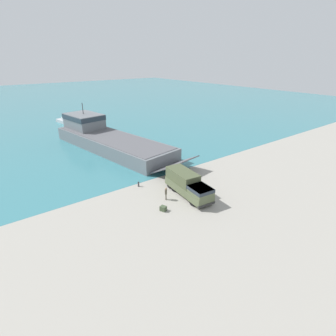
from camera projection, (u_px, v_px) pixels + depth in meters
The scene contains 8 objects.
ground_plane at pixel (181, 182), 39.28m from camera, with size 240.00×240.00×0.00m, color #9E998E.
water_surface at pixel (37, 103), 108.08m from camera, with size 240.00×180.00×0.01m, color teal.
landing_craft at pixel (105, 137), 54.18m from camera, with size 13.18×35.07×8.19m.
military_truck at pixel (188, 184), 35.24m from camera, with size 3.44×8.45×3.04m.
soldier_on_ramp at pixel (166, 193), 34.20m from camera, with size 0.47×0.49×1.75m.
moored_boat_a at pixel (65, 121), 74.39m from camera, with size 3.35×6.93×1.81m.
mooring_bollard at pixel (138, 184), 37.92m from camera, with size 0.26×0.26×0.77m.
cargo_crate at pixel (163, 208), 31.98m from camera, with size 0.60×0.72×0.60m, color #3D4C33.
Camera 1 is at (-22.81, -27.03, 17.35)m, focal length 28.00 mm.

